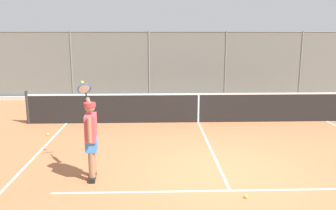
% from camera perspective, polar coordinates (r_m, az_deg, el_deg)
% --- Properties ---
extents(ground_plane, '(60.00, 60.00, 0.00)m').
position_cam_1_polar(ground_plane, '(7.88, 8.40, -10.36)').
color(ground_plane, '#B76B42').
extents(court_line_markings, '(8.60, 9.33, 0.01)m').
position_cam_1_polar(court_line_markings, '(6.71, 10.44, -14.50)').
color(court_line_markings, white).
rests_on(court_line_markings, ground).
extents(fence_backdrop, '(19.67, 1.37, 2.92)m').
position_cam_1_polar(fence_backdrop, '(16.41, 2.88, 6.19)').
color(fence_backdrop, slate).
rests_on(fence_backdrop, ground).
extents(tennis_net, '(11.05, 0.09, 1.07)m').
position_cam_1_polar(tennis_net, '(11.69, 4.85, -0.39)').
color(tennis_net, '#2D2D2D').
rests_on(tennis_net, ground).
extents(tennis_player, '(0.55, 1.32, 1.87)m').
position_cam_1_polar(tennis_player, '(7.31, -12.11, -4.68)').
color(tennis_player, black).
rests_on(tennis_player, ground).
extents(tennis_ball_near_baseline, '(0.07, 0.07, 0.07)m').
position_cam_1_polar(tennis_ball_near_baseline, '(6.79, 12.27, -13.97)').
color(tennis_ball_near_baseline, '#D6E042').
rests_on(tennis_ball_near_baseline, ground).
extents(tennis_ball_mid_court, '(0.07, 0.07, 0.07)m').
position_cam_1_polar(tennis_ball_mid_court, '(10.88, -18.54, -4.42)').
color(tennis_ball_mid_court, '#CCDB33').
rests_on(tennis_ball_mid_court, ground).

